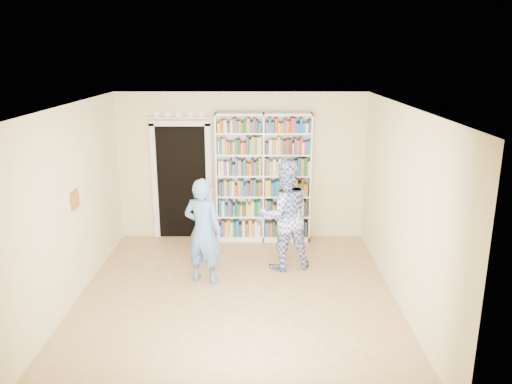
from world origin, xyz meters
TOP-DOWN VIEW (x-y plane):
  - floor at (0.00, 0.00)m, footprint 5.00×5.00m
  - ceiling at (0.00, 0.00)m, footprint 5.00×5.00m
  - wall_back at (0.00, 2.50)m, footprint 4.50×0.00m
  - wall_left at (-2.25, 0.00)m, footprint 0.00×5.00m
  - wall_right at (2.25, 0.00)m, footprint 0.00×5.00m
  - bookshelf at (0.40, 2.34)m, footprint 1.70×0.32m
  - doorway at (-1.10, 2.48)m, footprint 1.10×0.08m
  - wall_art at (-2.23, 0.20)m, footprint 0.03×0.25m
  - man_blue at (-0.51, 0.57)m, footprint 0.68×0.55m
  - man_plaid at (0.72, 1.09)m, footprint 1.00×0.87m
  - paper_sheet at (0.86, 0.90)m, footprint 0.17×0.10m

SIDE VIEW (x-z plane):
  - floor at x=0.00m, z-range 0.00..0.00m
  - man_blue at x=-0.51m, z-range 0.00..1.61m
  - man_plaid at x=0.72m, z-range 0.00..1.77m
  - paper_sheet at x=0.86m, z-range 0.77..1.03m
  - doorway at x=-1.10m, z-range -0.04..2.39m
  - bookshelf at x=0.40m, z-range 0.01..2.36m
  - wall_back at x=0.00m, z-range -0.90..3.60m
  - wall_left at x=-2.25m, z-range -1.15..3.85m
  - wall_right at x=2.25m, z-range -1.15..3.85m
  - wall_art at x=-2.23m, z-range 1.27..1.52m
  - ceiling at x=0.00m, z-range 2.70..2.70m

